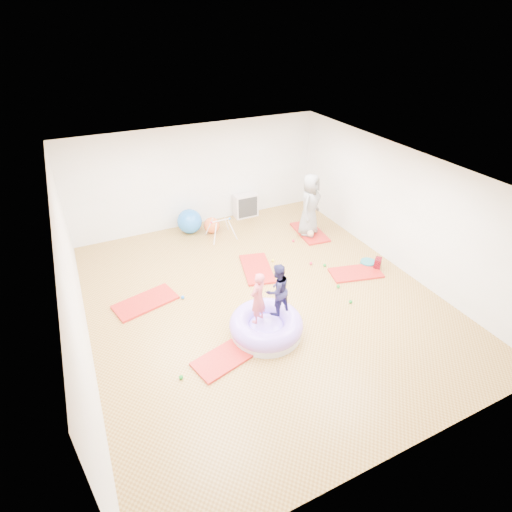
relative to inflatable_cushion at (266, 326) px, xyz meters
name	(u,v)px	position (x,y,z in m)	size (l,w,h in m)	color
room	(263,242)	(0.41, 1.00, 1.23)	(7.01, 8.01, 2.81)	#AE8A49
gym_mat_front_left	(226,357)	(-0.94, -0.28, -0.15)	(1.18, 0.59, 0.05)	red
gym_mat_mid_left	(145,302)	(-1.90, 1.91, -0.15)	(1.28, 0.64, 0.05)	red
gym_mat_center_back	(257,269)	(0.79, 2.05, -0.15)	(1.29, 0.64, 0.05)	red
gym_mat_right	(356,273)	(2.81, 0.88, -0.15)	(1.19, 0.60, 0.05)	red
gym_mat_rear_right	(310,232)	(2.90, 3.06, -0.15)	(1.30, 0.65, 0.05)	red
inflatable_cushion	(266,326)	(0.00, 0.00, 0.00)	(1.41, 1.41, 0.44)	silver
child_pink	(258,296)	(-0.16, 0.02, 0.76)	(0.38, 0.25, 1.05)	#C94F5B
child_navy	(277,288)	(0.26, 0.08, 0.77)	(0.52, 0.40, 1.07)	#211E49
adult_caregiver	(310,205)	(2.80, 3.00, 0.73)	(0.83, 0.54, 1.69)	gray
infant	(308,232)	(2.71, 2.88, 0.00)	(0.38, 0.39, 0.22)	#9AD8F7
ball_pit_balls	(279,288)	(0.88, 1.11, -0.13)	(4.20, 3.28, 0.08)	yellow
exercise_ball_blue	(190,221)	(-0.07, 4.53, 0.17)	(0.68, 0.68, 0.68)	blue
exercise_ball_orange	(212,225)	(0.47, 4.26, 0.05)	(0.44, 0.44, 0.44)	orange
infant_play_gym	(221,226)	(0.59, 3.87, 0.19)	(0.70, 0.67, 0.54)	silver
cube_shelf	(246,205)	(1.74, 4.80, 0.18)	(0.70, 0.34, 0.70)	silver
balance_disc	(368,263)	(3.34, 1.09, -0.13)	(0.37, 0.37, 0.08)	teal
backpack	(378,264)	(3.41, 0.85, -0.04)	(0.23, 0.14, 0.27)	#A30417
yellow_toy	(261,342)	(-0.21, -0.21, -0.16)	(0.21, 0.21, 0.03)	yellow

